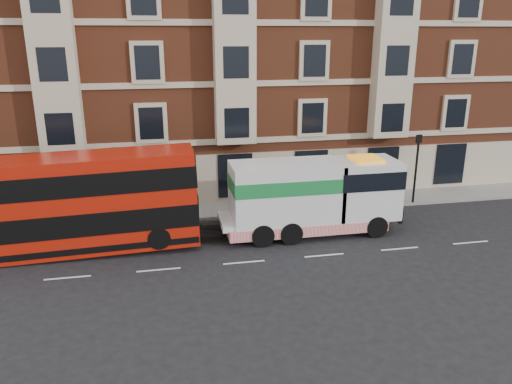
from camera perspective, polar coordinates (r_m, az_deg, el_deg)
ground at (r=23.96m, az=-1.38°, el=-8.05°), size 120.00×120.00×0.00m
sidewalk at (r=30.79m, az=-3.81°, el=-1.95°), size 90.00×3.00×0.15m
victorian_terrace at (r=36.51m, az=-4.98°, el=17.10°), size 45.00×12.00×20.40m
lamp_post_west at (r=28.63m, az=-15.55°, el=1.37°), size 0.35×0.15×4.35m
lamp_post_east at (r=32.56m, az=17.87°, el=3.10°), size 0.35×0.15×4.35m
double_decker_bus at (r=25.78m, az=-20.30°, el=-1.13°), size 12.00×2.76×4.86m
tow_truck at (r=26.72m, az=6.20°, el=-0.47°), size 9.61×2.84×4.00m
pedestrian at (r=30.45m, az=-24.43°, el=-1.76°), size 0.81×0.69×1.88m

